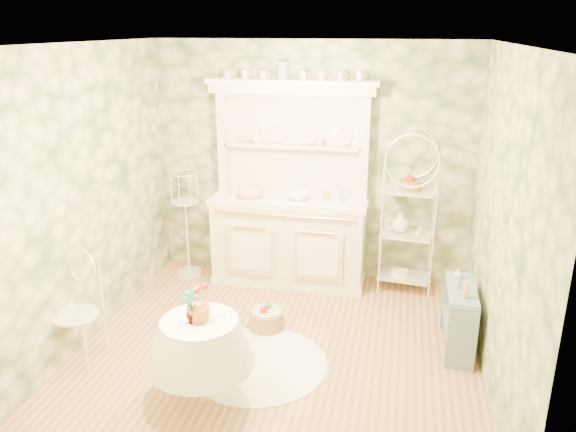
% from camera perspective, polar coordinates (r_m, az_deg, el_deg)
% --- Properties ---
extents(floor, '(3.60, 3.60, 0.00)m').
position_cam_1_polar(floor, '(5.28, -1.14, -13.65)').
color(floor, tan).
rests_on(floor, ground).
extents(ceiling, '(3.60, 3.60, 0.00)m').
position_cam_1_polar(ceiling, '(4.46, -1.37, 17.08)').
color(ceiling, white).
rests_on(ceiling, floor).
extents(wall_left, '(3.60, 3.60, 0.00)m').
position_cam_1_polar(wall_left, '(5.38, -20.28, 1.60)').
color(wall_left, beige).
rests_on(wall_left, floor).
extents(wall_right, '(3.60, 3.60, 0.00)m').
position_cam_1_polar(wall_right, '(4.66, 20.89, -1.06)').
color(wall_right, beige).
rests_on(wall_right, floor).
extents(wall_back, '(3.60, 3.60, 0.00)m').
position_cam_1_polar(wall_back, '(6.40, 2.39, 5.37)').
color(wall_back, beige).
rests_on(wall_back, floor).
extents(wall_front, '(3.60, 3.60, 0.00)m').
position_cam_1_polar(wall_front, '(3.11, -8.81, -9.91)').
color(wall_front, beige).
rests_on(wall_front, floor).
extents(kitchen_dresser, '(1.87, 0.61, 2.29)m').
position_cam_1_polar(kitchen_dresser, '(6.22, 0.11, 3.04)').
color(kitchen_dresser, white).
rests_on(kitchen_dresser, floor).
extents(bakers_rack, '(0.65, 0.50, 1.93)m').
position_cam_1_polar(bakers_rack, '(6.23, 12.15, 0.91)').
color(bakers_rack, white).
rests_on(bakers_rack, floor).
extents(side_shelf, '(0.34, 0.76, 0.64)m').
position_cam_1_polar(side_shelf, '(5.41, 16.95, -9.82)').
color(side_shelf, '#70889F').
rests_on(side_shelf, floor).
extents(round_table, '(0.68, 0.68, 0.71)m').
position_cam_1_polar(round_table, '(4.56, -8.79, -14.39)').
color(round_table, white).
rests_on(round_table, floor).
extents(cafe_chair, '(0.46, 0.46, 0.80)m').
position_cam_1_polar(cafe_chair, '(5.30, -20.71, -9.88)').
color(cafe_chair, white).
rests_on(cafe_chair, floor).
extents(birdcage_stand, '(0.35, 0.35, 1.37)m').
position_cam_1_polar(birdcage_stand, '(6.64, -10.29, -0.41)').
color(birdcage_stand, white).
rests_on(birdcage_stand, floor).
extents(floor_basket, '(0.35, 0.35, 0.21)m').
position_cam_1_polar(floor_basket, '(5.60, -2.19, -10.39)').
color(floor_basket, olive).
rests_on(floor_basket, floor).
extents(lace_rug, '(1.58, 1.58, 0.01)m').
position_cam_1_polar(lace_rug, '(5.13, -3.12, -14.72)').
color(lace_rug, white).
rests_on(lace_rug, floor).
extents(bowl_floral, '(0.39, 0.39, 0.08)m').
position_cam_1_polar(bowl_floral, '(6.30, -3.78, 1.98)').
color(bowl_floral, white).
rests_on(bowl_floral, kitchen_dresser).
extents(bowl_white, '(0.30, 0.30, 0.08)m').
position_cam_1_polar(bowl_white, '(6.21, 1.06, 1.77)').
color(bowl_white, white).
rests_on(bowl_white, kitchen_dresser).
extents(cup_left, '(0.15, 0.15, 0.10)m').
position_cam_1_polar(cup_left, '(6.34, -3.17, 7.63)').
color(cup_left, white).
rests_on(cup_left, kitchen_dresser).
extents(cup_right, '(0.12, 0.12, 0.08)m').
position_cam_1_polar(cup_right, '(6.21, 3.35, 7.40)').
color(cup_right, white).
rests_on(cup_right, kitchen_dresser).
extents(potted_geranium, '(0.17, 0.14, 0.28)m').
position_cam_1_polar(potted_geranium, '(4.29, -9.84, -9.05)').
color(potted_geranium, '#3F7238').
rests_on(potted_geranium, round_table).
extents(bottle_amber, '(0.08, 0.08, 0.17)m').
position_cam_1_polar(bottle_amber, '(5.08, 17.66, -7.20)').
color(bottle_amber, tan).
rests_on(bottle_amber, side_shelf).
extents(bottle_blue, '(0.06, 0.06, 0.10)m').
position_cam_1_polar(bottle_blue, '(5.25, 16.93, -6.62)').
color(bottle_blue, '#91AED2').
rests_on(bottle_blue, side_shelf).
extents(bottle_glass, '(0.09, 0.09, 0.09)m').
position_cam_1_polar(bottle_glass, '(5.45, 16.86, -5.72)').
color(bottle_glass, silver).
rests_on(bottle_glass, side_shelf).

